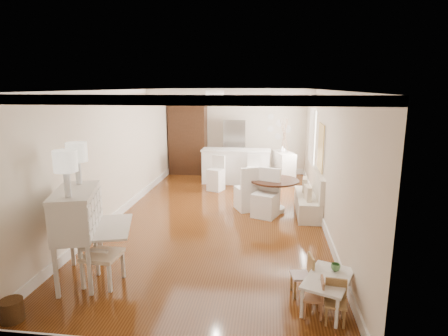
% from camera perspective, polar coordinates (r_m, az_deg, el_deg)
% --- Properties ---
extents(room, '(9.00, 9.04, 2.82)m').
position_cam_1_polar(room, '(8.32, -0.27, 6.20)').
color(room, brown).
rests_on(room, ground).
extents(secretary_bureau, '(1.38, 1.39, 1.41)m').
position_cam_1_polar(secretary_bureau, '(6.05, -21.31, -9.55)').
color(secretary_bureau, silver).
rests_on(secretary_bureau, ground).
extents(gustavian_armchair, '(0.57, 0.57, 0.94)m').
position_cam_1_polar(gustavian_armchair, '(5.91, -18.07, -12.33)').
color(gustavian_armchair, silver).
rests_on(gustavian_armchair, ground).
extents(wicker_basket, '(0.35, 0.35, 0.28)m').
position_cam_1_polar(wicker_basket, '(5.65, -29.60, -18.33)').
color(wicker_basket, '#4F3218').
rests_on(wicker_basket, ground).
extents(kids_table, '(0.81, 1.00, 0.43)m').
position_cam_1_polar(kids_table, '(5.38, 15.47, -17.77)').
color(kids_table, white).
rests_on(kids_table, ground).
extents(kids_chair_a, '(0.26, 0.26, 0.53)m').
position_cam_1_polar(kids_chair_a, '(5.14, 13.38, -18.53)').
color(kids_chair_a, '#A6704B').
rests_on(kids_chair_a, ground).
extents(kids_chair_b, '(0.33, 0.33, 0.60)m').
position_cam_1_polar(kids_chair_b, '(5.54, 11.75, -15.64)').
color(kids_chair_b, '#A7834C').
rests_on(kids_chair_b, ground).
extents(kids_chair_c, '(0.29, 0.29, 0.54)m').
position_cam_1_polar(kids_chair_c, '(5.08, 16.64, -19.03)').
color(kids_chair_c, '#9C7547').
rests_on(kids_chair_c, ground).
extents(banquette, '(0.52, 1.60, 0.98)m').
position_cam_1_polar(banquette, '(8.76, 12.69, -3.75)').
color(banquette, silver).
rests_on(banquette, ground).
extents(dining_table, '(1.17, 1.17, 0.76)m').
position_cam_1_polar(dining_table, '(8.81, 7.63, -4.17)').
color(dining_table, '#3F2114').
rests_on(dining_table, ground).
extents(slip_chair_near, '(0.67, 0.68, 1.07)m').
position_cam_1_polar(slip_chair_near, '(8.41, 6.36, -3.86)').
color(slip_chair_near, white).
rests_on(slip_chair_near, ground).
extents(slip_chair_far, '(0.68, 0.69, 1.06)m').
position_cam_1_polar(slip_chair_far, '(8.84, 3.61, -3.02)').
color(slip_chair_far, white).
rests_on(slip_chair_far, ground).
extents(breakfast_counter, '(2.05, 0.65, 1.03)m').
position_cam_1_polar(breakfast_counter, '(11.27, 1.85, 0.28)').
color(breakfast_counter, white).
rests_on(breakfast_counter, ground).
extents(bar_stool_left, '(0.51, 0.51, 0.98)m').
position_cam_1_polar(bar_stool_left, '(10.46, -1.25, -0.82)').
color(bar_stool_left, white).
rests_on(bar_stool_left, ground).
extents(bar_stool_right, '(0.39, 0.39, 0.97)m').
position_cam_1_polar(bar_stool_right, '(10.70, 4.52, -0.58)').
color(bar_stool_right, white).
rests_on(bar_stool_right, ground).
extents(pantry_cabinet, '(1.20, 0.60, 2.30)m').
position_cam_1_polar(pantry_cabinet, '(12.48, -5.49, 4.37)').
color(pantry_cabinet, '#381E11').
rests_on(pantry_cabinet, ground).
extents(fridge, '(0.75, 0.65, 1.80)m').
position_cam_1_polar(fridge, '(12.21, 3.25, 3.05)').
color(fridge, silver).
rests_on(fridge, ground).
extents(sideboard, '(0.72, 1.08, 0.95)m').
position_cam_1_polar(sideboard, '(11.38, 9.02, 0.05)').
color(sideboard, silver).
rests_on(sideboard, ground).
extents(pencil_cup, '(0.14, 0.14, 0.10)m').
position_cam_1_polar(pencil_cup, '(5.44, 16.64, -14.29)').
color(pencil_cup, '#599657').
rests_on(pencil_cup, kids_table).
extents(branch_vase, '(0.22, 0.22, 0.18)m').
position_cam_1_polar(branch_vase, '(11.31, 8.90, 2.87)').
color(branch_vase, silver).
rests_on(branch_vase, sideboard).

